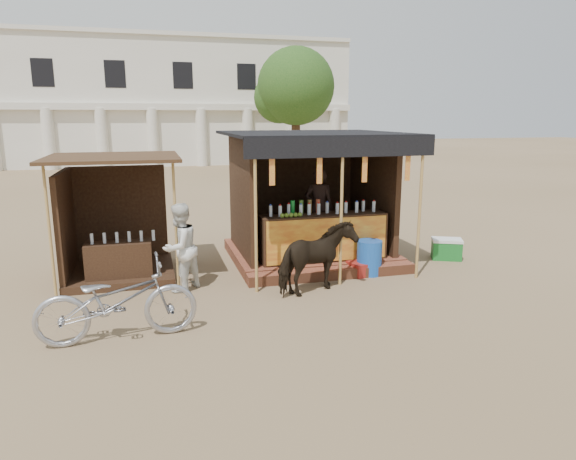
% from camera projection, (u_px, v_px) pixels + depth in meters
% --- Properties ---
extents(ground, '(120.00, 120.00, 0.00)m').
position_uv_depth(ground, '(315.00, 320.00, 7.97)').
color(ground, '#846B4C').
rests_on(ground, ground).
extents(main_stall, '(3.60, 3.61, 2.78)m').
position_uv_depth(main_stall, '(312.00, 214.00, 11.18)').
color(main_stall, brown).
rests_on(main_stall, ground).
extents(secondary_stall, '(2.40, 2.40, 2.38)m').
position_uv_depth(secondary_stall, '(110.00, 234.00, 10.03)').
color(secondary_stall, '#3B2615').
rests_on(secondary_stall, ground).
extents(cow, '(1.65, 1.25, 1.27)m').
position_uv_depth(cow, '(317.00, 259.00, 9.10)').
color(cow, black).
rests_on(cow, ground).
extents(motorbike, '(2.25, 0.92, 1.16)m').
position_uv_depth(motorbike, '(117.00, 301.00, 7.17)').
color(motorbike, '#9FA0A7').
rests_on(motorbike, ground).
extents(bystander, '(0.98, 0.98, 1.60)m').
position_uv_depth(bystander, '(180.00, 248.00, 9.20)').
color(bystander, silver).
rests_on(bystander, ground).
extents(blue_barrel, '(0.65, 0.65, 0.69)m').
position_uv_depth(blue_barrel, '(369.00, 258.00, 10.24)').
color(blue_barrel, '#1750AF').
rests_on(blue_barrel, ground).
extents(red_crate, '(0.51, 0.53, 0.27)m').
position_uv_depth(red_crate, '(361.00, 268.00, 10.24)').
color(red_crate, maroon).
rests_on(red_crate, ground).
extents(cooler, '(0.76, 0.66, 0.46)m').
position_uv_depth(cooler, '(447.00, 249.00, 11.37)').
color(cooler, '#186F25').
rests_on(cooler, ground).
extents(background_building, '(26.00, 7.45, 8.18)m').
position_uv_depth(background_building, '(151.00, 103.00, 34.82)').
color(background_building, silver).
rests_on(background_building, ground).
extents(tree, '(4.50, 4.40, 7.00)m').
position_uv_depth(tree, '(292.00, 89.00, 29.32)').
color(tree, '#382314').
rests_on(tree, ground).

